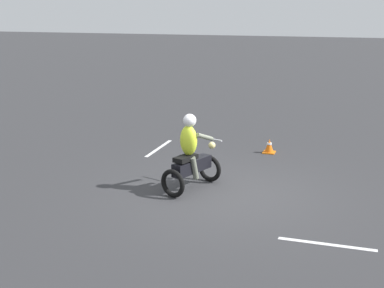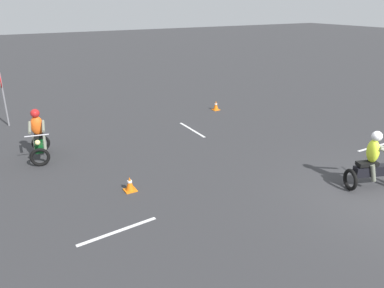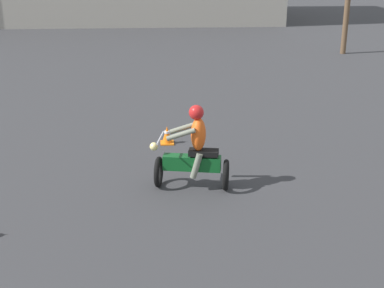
{
  "view_description": "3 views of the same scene",
  "coord_description": "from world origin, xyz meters",
  "px_view_note": "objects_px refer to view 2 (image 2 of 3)",
  "views": [
    {
      "loc": [
        -2.58,
        10.26,
        3.83
      ],
      "look_at": [
        0.78,
        -0.11,
        1.0
      ],
      "focal_mm": 50.0,
      "sensor_mm": 36.0,
      "label": 1
    },
    {
      "loc": [
        -4.79,
        8.81,
        4.86
      ],
      "look_at": [
        4.14,
        3.67,
        0.9
      ],
      "focal_mm": 35.0,
      "sensor_mm": 36.0,
      "label": 2
    },
    {
      "loc": [
        6.9,
        -1.96,
        4.29
      ],
      "look_at": [
        7.5,
        7.46,
        0.9
      ],
      "focal_mm": 50.0,
      "sensor_mm": 36.0,
      "label": 3
    }
  ],
  "objects_px": {
    "motorcycle_rider_foreground": "(373,164)",
    "stop_sign": "(2,87)",
    "traffic_cone_mid_center": "(216,106)",
    "traffic_cone_far_right": "(130,184)",
    "motorcycle_rider_background": "(39,137)"
  },
  "relations": [
    {
      "from": "motorcycle_rider_background",
      "to": "traffic_cone_far_right",
      "type": "xyz_separation_m",
      "value": [
        -3.6,
        -1.71,
        -0.53
      ]
    },
    {
      "from": "traffic_cone_mid_center",
      "to": "traffic_cone_far_right",
      "type": "height_order",
      "value": "traffic_cone_mid_center"
    },
    {
      "from": "stop_sign",
      "to": "traffic_cone_mid_center",
      "type": "xyz_separation_m",
      "value": [
        -2.29,
        -8.77,
        -1.43
      ]
    },
    {
      "from": "motorcycle_rider_foreground",
      "to": "motorcycle_rider_background",
      "type": "height_order",
      "value": "same"
    },
    {
      "from": "motorcycle_rider_foreground",
      "to": "stop_sign",
      "type": "bearing_deg",
      "value": -124.12
    },
    {
      "from": "motorcycle_rider_foreground",
      "to": "motorcycle_rider_background",
      "type": "relative_size",
      "value": 1.0
    },
    {
      "from": "stop_sign",
      "to": "traffic_cone_far_right",
      "type": "bearing_deg",
      "value": -163.63
    },
    {
      "from": "motorcycle_rider_foreground",
      "to": "traffic_cone_far_right",
      "type": "relative_size",
      "value": 4.05
    },
    {
      "from": "traffic_cone_mid_center",
      "to": "traffic_cone_far_right",
      "type": "xyz_separation_m",
      "value": [
        -5.58,
        6.46,
        -0.01
      ]
    },
    {
      "from": "stop_sign",
      "to": "motorcycle_rider_background",
      "type": "bearing_deg",
      "value": -171.93
    },
    {
      "from": "motorcycle_rider_foreground",
      "to": "traffic_cone_mid_center",
      "type": "xyz_separation_m",
      "value": [
        8.72,
        -0.64,
        -0.52
      ]
    },
    {
      "from": "motorcycle_rider_foreground",
      "to": "stop_sign",
      "type": "relative_size",
      "value": 0.72
    },
    {
      "from": "traffic_cone_mid_center",
      "to": "traffic_cone_far_right",
      "type": "relative_size",
      "value": 1.05
    },
    {
      "from": "motorcycle_rider_background",
      "to": "traffic_cone_mid_center",
      "type": "bearing_deg",
      "value": -156.13
    },
    {
      "from": "motorcycle_rider_background",
      "to": "stop_sign",
      "type": "bearing_deg",
      "value": -71.65
    }
  ]
}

